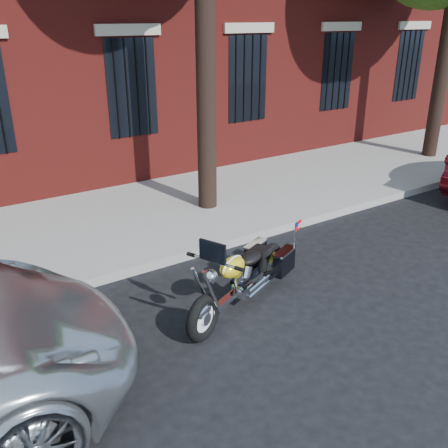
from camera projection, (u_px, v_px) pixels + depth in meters
ground at (282, 279)px, 7.40m from camera, size 120.00×120.00×0.00m
curb at (230, 242)px, 8.43m from camera, size 40.00×0.16×0.15m
sidewalk at (177, 209)px, 9.88m from camera, size 40.00×3.60×0.15m
motorcycle at (245, 277)px, 6.61m from camera, size 2.33×1.25×1.21m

